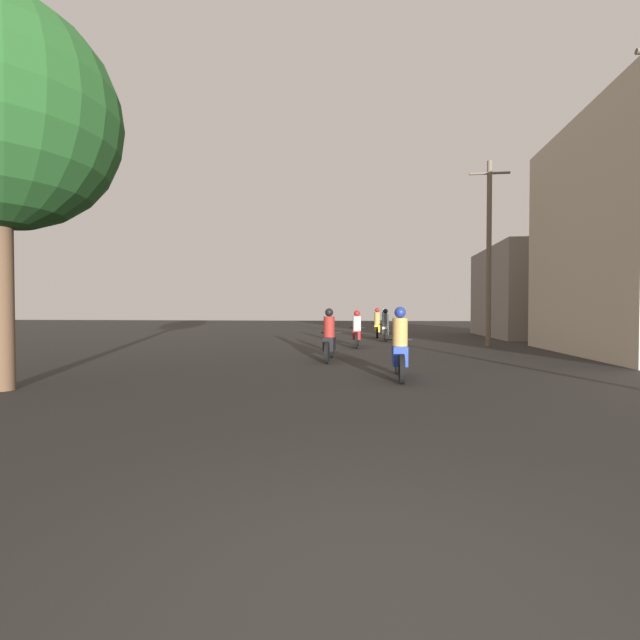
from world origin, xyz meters
The scene contains 9 objects.
motorcycle_blue centered at (0.56, 7.43, 0.62)m, with size 0.60×1.88×1.55m.
motorcycle_black centered at (-1.26, 10.58, 0.61)m, with size 0.60×2.05×1.53m.
motorcycle_red centered at (-0.61, 15.26, 0.59)m, with size 0.60×2.01×1.48m.
motorcycle_white centered at (0.62, 18.91, 0.62)m, with size 0.60×2.07×1.56m.
motorcycle_yellow centered at (0.27, 21.54, 0.64)m, with size 0.60×1.86×1.61m.
motorcycle_orange centered at (0.77, 25.23, 0.64)m, with size 0.60×2.14×1.60m.
building_right_far centered at (8.72, 23.17, 2.48)m, with size 4.64×7.76×4.96m.
utility_pole_far centered at (4.73, 16.37, 3.95)m, with size 1.60×0.20×7.56m.
street_tree centered at (-6.74, 5.22, 5.00)m, with size 4.14×4.14×7.09m.
Camera 1 is at (-0.04, -1.85, 1.46)m, focal length 24.00 mm.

